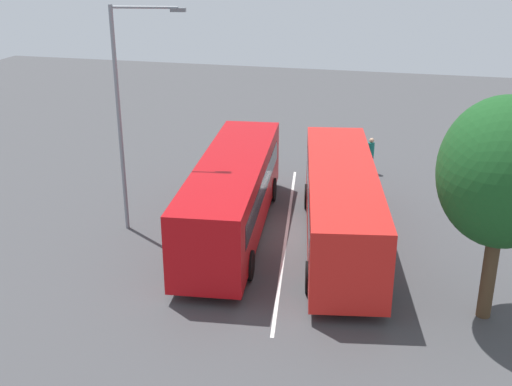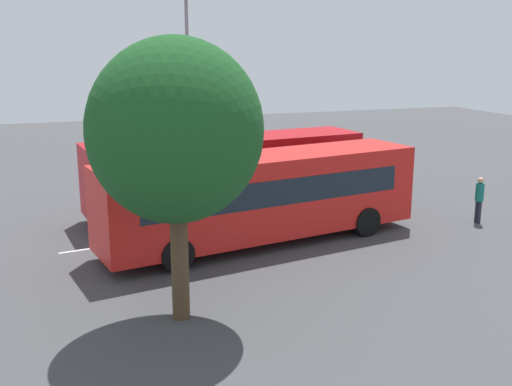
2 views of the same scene
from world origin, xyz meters
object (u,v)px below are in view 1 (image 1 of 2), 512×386
Objects in this scene: bus_far_left at (341,203)px; depot_tree at (504,173)px; pedestrian at (371,152)px; street_lamp at (125,107)px; bus_center_left at (233,193)px.

depot_tree is (-4.03, -5.03, 3.02)m from bus_far_left.
pedestrian is 13.34m from street_lamp.
depot_tree is at bearing -119.78° from bus_center_left.
bus_center_left is 10.58m from depot_tree.
bus_center_left is at bearing -33.84° from pedestrian.
bus_far_left is at bearing -8.27° from pedestrian.
bus_far_left is 6.47× the size of pedestrian.
bus_center_left is 5.29m from street_lamp.
street_lamp reaches higher than bus_far_left.
bus_far_left is 1.00× the size of bus_center_left.
bus_far_left is 7.12m from depot_tree.
bus_far_left is at bearing 51.31° from depot_tree.
bus_center_left is (0.02, 4.26, 0.00)m from bus_far_left.
bus_far_left is at bearing -5.76° from street_lamp.
bus_center_left is at bearing -1.74° from street_lamp.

